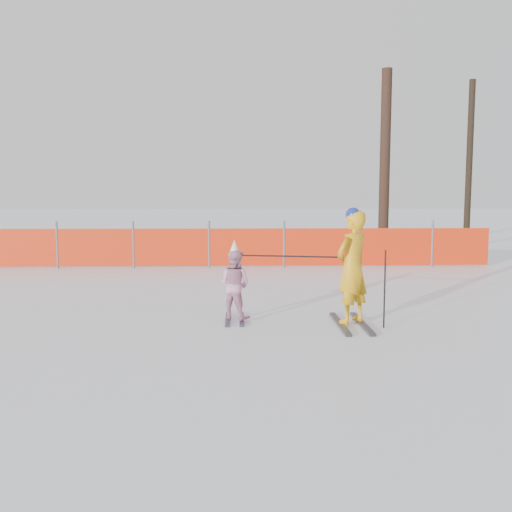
% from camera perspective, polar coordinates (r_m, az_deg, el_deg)
% --- Properties ---
extents(ground, '(120.00, 120.00, 0.00)m').
position_cam_1_polar(ground, '(8.74, 0.10, -6.90)').
color(ground, white).
rests_on(ground, ground).
extents(adult, '(0.73, 1.45, 1.79)m').
position_cam_1_polar(adult, '(8.70, 9.59, -1.09)').
color(adult, black).
rests_on(adult, ground).
extents(child, '(0.66, 0.96, 1.27)m').
position_cam_1_polar(child, '(8.94, -2.16, -2.80)').
color(child, black).
rests_on(child, ground).
extents(ski_poles, '(2.12, 0.57, 1.17)m').
position_cam_1_polar(ski_poles, '(8.67, 7.52, -1.40)').
color(ski_poles, black).
rests_on(ski_poles, ground).
extents(safety_fence, '(15.56, 0.06, 1.25)m').
position_cam_1_polar(safety_fence, '(15.22, -5.84, 0.90)').
color(safety_fence, '#595960').
rests_on(safety_fence, ground).
extents(tree_trunks, '(3.55, 1.28, 6.05)m').
position_cam_1_polar(tree_trunks, '(20.29, 15.15, 9.01)').
color(tree_trunks, '#311E15').
rests_on(tree_trunks, ground).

